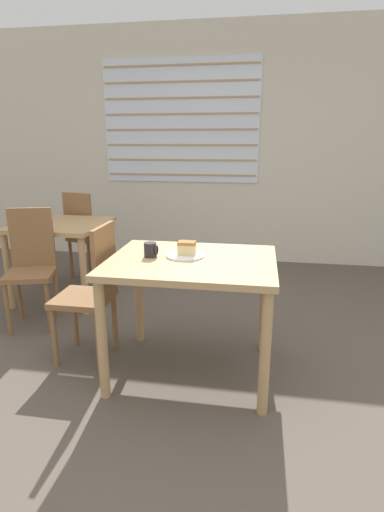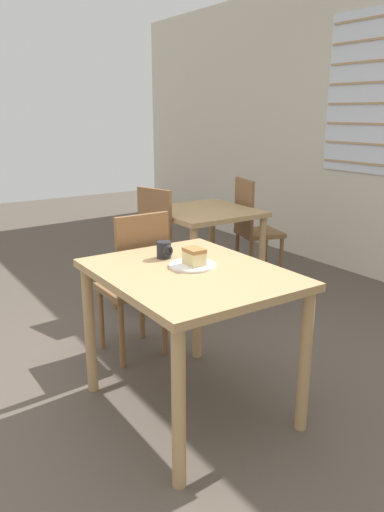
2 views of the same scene
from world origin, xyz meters
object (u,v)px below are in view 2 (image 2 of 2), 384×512
(chair_near_window, at_px, (136,281))
(cake_slice, at_px, (194,256))
(dining_table_far, at_px, (204,224))
(chair_far_corner, at_px, (146,246))
(chair_far_opposite, at_px, (253,227))
(dining_table_near, at_px, (190,292))
(coffee_mug, at_px, (164,250))
(plate, at_px, (192,265))

(chair_near_window, relative_size, cake_slice, 8.78)
(dining_table_far, xyz_separation_m, chair_far_corner, (0.02, -0.58, -0.10))
(dining_table_far, relative_size, chair_near_window, 0.85)
(dining_table_far, xyz_separation_m, chair_far_opposite, (-0.03, 0.58, -0.10))
(dining_table_far, bearing_deg, chair_far_corner, -87.97)
(dining_table_near, distance_m, dining_table_far, 1.81)
(dining_table_far, relative_size, chair_far_corner, 0.85)
(dining_table_near, bearing_deg, chair_near_window, 175.92)
(chair_near_window, distance_m, cake_slice, 0.72)
(chair_far_corner, height_order, coffee_mug, chair_far_corner)
(dining_table_far, relative_size, chair_far_opposite, 0.85)
(dining_table_far, bearing_deg, chair_far_opposite, 92.67)
(dining_table_far, height_order, chair_far_opposite, chair_far_opposite)
(dining_table_far, distance_m, chair_near_window, 1.29)
(dining_table_near, height_order, chair_near_window, chair_near_window)
(dining_table_near, distance_m, plate, 0.14)
(plate, relative_size, coffee_mug, 2.68)
(chair_near_window, relative_size, plate, 3.96)
(dining_table_near, distance_m, chair_far_opposite, 2.23)
(chair_far_corner, bearing_deg, dining_table_far, 75.51)
(dining_table_near, height_order, dining_table_far, dining_table_near)
(cake_slice, bearing_deg, chair_far_opposite, 131.16)
(chair_near_window, height_order, cake_slice, chair_near_window)
(cake_slice, bearing_deg, dining_table_far, 143.07)
(dining_table_far, relative_size, cake_slice, 7.51)
(dining_table_near, xyz_separation_m, cake_slice, (-0.04, 0.05, 0.17))
(dining_table_near, bearing_deg, cake_slice, 129.82)
(chair_near_window, height_order, chair_far_opposite, same)
(chair_near_window, xyz_separation_m, plate, (0.64, -0.00, 0.27))
(dining_table_far, distance_m, cake_slice, 1.76)
(dining_table_near, relative_size, chair_far_opposite, 1.07)
(plate, height_order, coffee_mug, coffee_mug)
(chair_far_opposite, relative_size, cake_slice, 8.78)
(coffee_mug, bearing_deg, chair_far_opposite, 125.77)
(dining_table_near, height_order, chair_far_opposite, chair_far_opposite)
(dining_table_near, bearing_deg, chair_far_corner, 159.77)
(cake_slice, bearing_deg, plate, -139.23)
(chair_near_window, distance_m, plate, 0.69)
(coffee_mug, bearing_deg, cake_slice, 12.09)
(chair_far_corner, bearing_deg, coffee_mug, -40.55)
(plate, height_order, cake_slice, cake_slice)
(dining_table_near, xyz_separation_m, plate, (-0.05, 0.05, 0.12))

